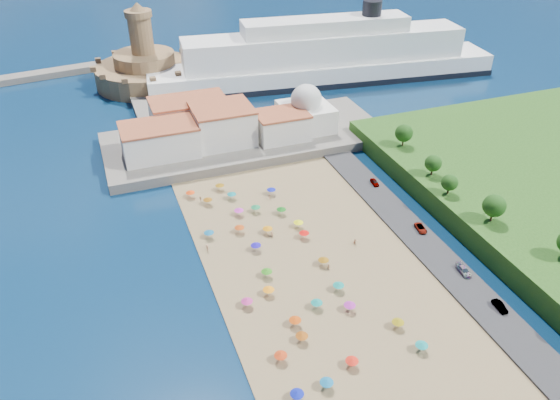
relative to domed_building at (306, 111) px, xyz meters
name	(u,v)px	position (x,y,z in m)	size (l,w,h in m)	color
ground	(303,293)	(-30.00, -71.00, -8.97)	(700.00, 700.00, 0.00)	#071938
terrace	(246,139)	(-20.00, 2.00, -7.47)	(90.00, 36.00, 3.00)	#59544C
jetty	(160,109)	(-42.00, 37.00, -7.77)	(18.00, 70.00, 2.40)	#59544C
waterfront_buildings	(205,126)	(-33.05, 2.64, -1.10)	(57.00, 29.00, 11.00)	silver
domed_building	(306,111)	(0.00, 0.00, 0.00)	(16.00, 16.00, 15.00)	silver
fortress	(146,68)	(-42.00, 67.00, -2.29)	(40.00, 40.00, 32.40)	#97714B
cruise_ship	(324,59)	(27.10, 45.70, 0.27)	(144.39, 37.52, 31.22)	black
beach_parasols	(318,323)	(-31.33, -82.24, -6.83)	(32.67, 115.61, 2.20)	gray
beachgoers	(305,304)	(-31.19, -75.16, -7.87)	(35.38, 98.65, 1.84)	tan
parked_cars	(454,261)	(6.00, -74.32, -7.62)	(2.75, 81.33, 1.36)	gray
hillside_trees	(531,238)	(18.41, -81.97, 1.04)	(15.24, 109.55, 7.45)	#382314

